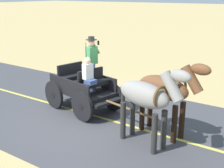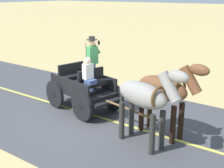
{
  "view_description": "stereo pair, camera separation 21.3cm",
  "coord_description": "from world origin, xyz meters",
  "views": [
    {
      "loc": [
        7.03,
        5.79,
        3.84
      ],
      "look_at": [
        -0.29,
        0.8,
        1.1
      ],
      "focal_mm": 47.73,
      "sensor_mm": 36.0,
      "label": 1
    },
    {
      "loc": [
        6.9,
        5.97,
        3.84
      ],
      "look_at": [
        -0.29,
        0.8,
        1.1
      ],
      "focal_mm": 47.73,
      "sensor_mm": 36.0,
      "label": 2
    }
  ],
  "objects": [
    {
      "name": "traffic_cone",
      "position": [
        -2.66,
        -3.02,
        0.25
      ],
      "size": [
        0.32,
        0.32,
        0.5
      ],
      "primitive_type": "cone",
      "color": "orange",
      "rests_on": "ground"
    },
    {
      "name": "ground_plane",
      "position": [
        0.0,
        0.0,
        0.0
      ],
      "size": [
        200.0,
        200.0,
        0.0
      ],
      "primitive_type": "plane",
      "color": "tan"
    },
    {
      "name": "horse_near_side",
      "position": [
        -0.05,
        2.73,
        1.32
      ],
      "size": [
        0.85,
        2.15,
        2.21
      ],
      "color": "brown",
      "rests_on": "ground"
    },
    {
      "name": "road_centre_stripe",
      "position": [
        0.0,
        0.0,
        0.01
      ],
      "size": [
        0.12,
        160.0,
        0.0
      ],
      "primitive_type": "cube",
      "color": "#DBCC4C",
      "rests_on": "road_surface"
    },
    {
      "name": "road_surface",
      "position": [
        0.0,
        0.0,
        0.0
      ],
      "size": [
        6.14,
        160.0,
        0.01
      ],
      "primitive_type": "cube",
      "color": "#424247",
      "rests_on": "ground"
    },
    {
      "name": "horse_drawn_carriage",
      "position": [
        -0.27,
        -0.31,
        0.82
      ],
      "size": [
        1.88,
        4.51,
        2.5
      ],
      "color": "black",
      "rests_on": "ground"
    },
    {
      "name": "horse_off_side",
      "position": [
        0.74,
        2.57,
        1.32
      ],
      "size": [
        0.91,
        2.15,
        2.21
      ],
      "color": "gray",
      "rests_on": "ground"
    }
  ]
}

